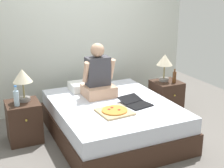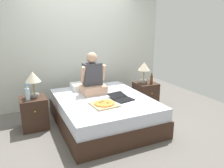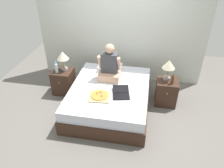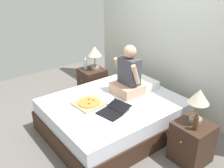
# 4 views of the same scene
# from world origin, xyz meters

# --- Properties ---
(ground_plane) EXTENTS (5.97, 5.97, 0.00)m
(ground_plane) POSITION_xyz_m (0.00, 0.00, 0.00)
(ground_plane) COLOR #66605B
(wall_back) EXTENTS (3.97, 0.12, 2.50)m
(wall_back) POSITION_xyz_m (0.00, 1.34, 1.25)
(wall_back) COLOR silver
(wall_back) RESTS_ON ground
(bed) EXTENTS (1.60, 1.96, 0.51)m
(bed) POSITION_xyz_m (0.00, 0.00, 0.25)
(bed) COLOR #382319
(bed) RESTS_ON ground
(nightstand_left) EXTENTS (0.44, 0.47, 0.56)m
(nightstand_left) POSITION_xyz_m (-1.16, 0.39, 0.28)
(nightstand_left) COLOR #382319
(nightstand_left) RESTS_ON ground
(lamp_on_left_nightstand) EXTENTS (0.26, 0.26, 0.45)m
(lamp_on_left_nightstand) POSITION_xyz_m (-1.12, 0.44, 0.89)
(lamp_on_left_nightstand) COLOR gray
(lamp_on_left_nightstand) RESTS_ON nightstand_left
(water_bottle) EXTENTS (0.07, 0.07, 0.28)m
(water_bottle) POSITION_xyz_m (-1.24, 0.30, 0.67)
(water_bottle) COLOR silver
(water_bottle) RESTS_ON nightstand_left
(nightstand_right) EXTENTS (0.44, 0.47, 0.56)m
(nightstand_right) POSITION_xyz_m (1.16, 0.39, 0.28)
(nightstand_right) COLOR #382319
(nightstand_right) RESTS_ON ground
(lamp_on_right_nightstand) EXTENTS (0.26, 0.26, 0.45)m
(lamp_on_right_nightstand) POSITION_xyz_m (1.13, 0.44, 0.89)
(lamp_on_right_nightstand) COLOR gray
(lamp_on_right_nightstand) RESTS_ON nightstand_right
(beer_bottle) EXTENTS (0.06, 0.06, 0.23)m
(beer_bottle) POSITION_xyz_m (1.23, 0.29, 0.66)
(beer_bottle) COLOR #512D14
(beer_bottle) RESTS_ON nightstand_right
(pillow) EXTENTS (0.52, 0.34, 0.12)m
(pillow) POSITION_xyz_m (-0.12, 0.70, 0.57)
(pillow) COLOR white
(pillow) RESTS_ON bed
(person_seated) EXTENTS (0.47, 0.40, 0.78)m
(person_seated) POSITION_xyz_m (-0.07, 0.35, 0.80)
(person_seated) COLOR tan
(person_seated) RESTS_ON bed
(laptop) EXTENTS (0.39, 0.47, 0.07)m
(laptop) POSITION_xyz_m (0.26, -0.21, 0.53)
(laptop) COLOR black
(laptop) RESTS_ON bed
(pizza_box) EXTENTS (0.43, 0.43, 0.05)m
(pizza_box) POSITION_xyz_m (-0.13, -0.35, 0.53)
(pizza_box) COLOR tan
(pizza_box) RESTS_ON bed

